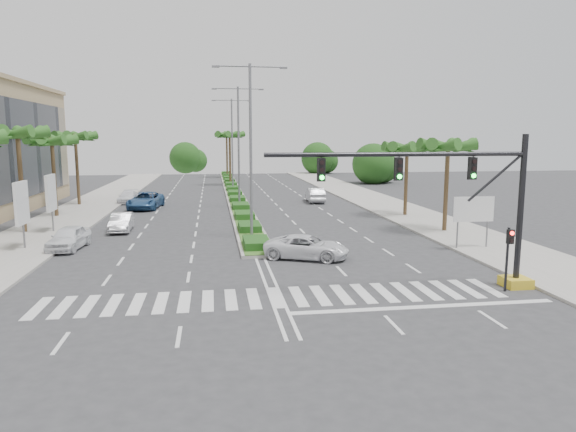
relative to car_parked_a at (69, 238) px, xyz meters
name	(u,v)px	position (x,y,z in m)	size (l,w,h in m)	color
ground	(276,298)	(11.80, -11.90, -0.74)	(160.00, 160.00, 0.00)	#333335
footpath_right	(421,219)	(27.00, 8.10, -0.67)	(6.00, 120.00, 0.15)	gray
footpath_left	(52,228)	(-3.40, 8.10, -0.67)	(6.00, 120.00, 0.15)	gray
median	(233,192)	(11.80, 33.10, -0.64)	(2.20, 75.00, 0.20)	gray
median_grass	(233,191)	(11.80, 33.10, -0.52)	(1.80, 75.00, 0.04)	#32581E
signal_gantry	(476,216)	(21.07, -11.90, 2.72)	(12.60, 1.20, 7.20)	gold
pedestrian_signal	(509,248)	(22.40, -12.57, 1.30)	(0.28, 0.36, 3.00)	black
direction_sign	(473,211)	(25.30, -3.91, 1.71)	(2.70, 0.11, 3.40)	slate
billboard_near	(21,204)	(-2.70, 0.10, 2.22)	(0.18, 2.10, 4.35)	slate
billboard_far	(51,193)	(-2.70, 6.10, 2.22)	(0.18, 2.10, 4.35)	slate
palm_left_mid	(18,137)	(-4.70, 6.10, 6.33)	(4.57, 4.68, 7.95)	brown
palm_left_far	(52,144)	(-4.70, 14.10, 5.75)	(4.57, 4.68, 7.35)	brown
palm_left_end	(75,139)	(-4.70, 22.10, 6.14)	(4.57, 4.68, 7.75)	brown
palm_right_near	(448,149)	(26.30, 2.10, 5.46)	(4.57, 4.68, 7.05)	brown
palm_right_far	(407,150)	(26.30, 10.10, 5.17)	(4.57, 4.68, 6.75)	brown
palm_median_a	(230,137)	(11.80, 43.10, 6.43)	(4.57, 4.68, 8.05)	brown
palm_median_b	(227,137)	(11.80, 58.10, 6.43)	(4.57, 4.68, 8.05)	brown
streetlight_near	(251,141)	(11.80, 2.10, 6.07)	(5.10, 0.25, 12.00)	slate
streetlight_mid	(239,140)	(11.80, 18.10, 6.07)	(5.10, 0.25, 12.00)	slate
streetlight_far	(232,139)	(11.80, 34.10, 6.07)	(5.10, 0.25, 12.00)	slate
car_parked_a	(69,238)	(0.00, 0.00, 0.00)	(1.75, 4.35, 1.48)	white
car_parked_b	(122,222)	(2.23, 6.10, -0.05)	(1.46, 4.17, 1.37)	silver
car_parked_c	(146,200)	(2.47, 18.75, 0.09)	(2.75, 5.96, 1.66)	#2B5384
car_parked_d	(128,197)	(0.00, 23.80, -0.09)	(1.83, 4.50, 1.31)	white
car_crossing	(307,247)	(14.51, -4.72, -0.05)	(2.28, 4.94, 1.37)	white
car_right	(315,195)	(20.30, 21.48, 0.05)	(1.68, 4.81, 1.58)	silver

